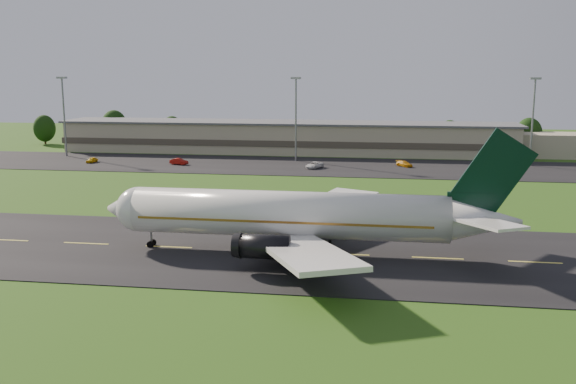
# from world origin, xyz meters

# --- Properties ---
(ground) EXTENTS (360.00, 360.00, 0.00)m
(ground) POSITION_xyz_m (0.00, 0.00, 0.00)
(ground) COLOR #264D13
(ground) RESTS_ON ground
(taxiway) EXTENTS (220.00, 30.00, 0.10)m
(taxiway) POSITION_xyz_m (0.00, 0.00, 0.05)
(taxiway) COLOR black
(taxiway) RESTS_ON ground
(apron) EXTENTS (260.00, 30.00, 0.10)m
(apron) POSITION_xyz_m (0.00, 72.00, 0.05)
(apron) COLOR black
(apron) RESTS_ON ground
(airliner) EXTENTS (51.23, 42.18, 15.57)m
(airliner) POSITION_xyz_m (16.09, -0.00, 4.66)
(airliner) COLOR white
(airliner) RESTS_ON ground
(terminal) EXTENTS (145.00, 16.00, 8.40)m
(terminal) POSITION_xyz_m (6.40, 96.18, 3.99)
(terminal) COLOR tan
(terminal) RESTS_ON ground
(light_mast_west) EXTENTS (2.40, 1.20, 20.35)m
(light_mast_west) POSITION_xyz_m (-55.00, 80.00, 12.74)
(light_mast_west) COLOR gray
(light_mast_west) RESTS_ON ground
(light_mast_centre) EXTENTS (2.40, 1.20, 20.35)m
(light_mast_centre) POSITION_xyz_m (5.00, 80.00, 12.74)
(light_mast_centre) COLOR gray
(light_mast_centre) RESTS_ON ground
(light_mast_east) EXTENTS (2.40, 1.20, 20.35)m
(light_mast_east) POSITION_xyz_m (60.00, 80.00, 12.74)
(light_mast_east) COLOR gray
(light_mast_east) RESTS_ON ground
(tree_line) EXTENTS (198.91, 9.30, 10.66)m
(tree_line) POSITION_xyz_m (28.26, 105.55, 5.10)
(tree_line) COLOR black
(tree_line) RESTS_ON ground
(service_vehicle_a) EXTENTS (1.81, 3.80, 1.25)m
(service_vehicle_a) POSITION_xyz_m (-43.10, 69.50, 0.73)
(service_vehicle_a) COLOR #DEB40D
(service_vehicle_a) RESTS_ON apron
(service_vehicle_b) EXTENTS (4.63, 2.60, 1.44)m
(service_vehicle_b) POSITION_xyz_m (-21.32, 69.44, 0.82)
(service_vehicle_b) COLOR #A5110B
(service_vehicle_b) RESTS_ON apron
(service_vehicle_c) EXTENTS (4.27, 5.60, 1.41)m
(service_vehicle_c) POSITION_xyz_m (10.90, 68.53, 0.81)
(service_vehicle_c) COLOR silver
(service_vehicle_c) RESTS_ON apron
(service_vehicle_d) EXTENTS (4.18, 4.53, 1.28)m
(service_vehicle_d) POSITION_xyz_m (31.11, 74.01, 0.74)
(service_vehicle_d) COLOR orange
(service_vehicle_d) RESTS_ON apron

